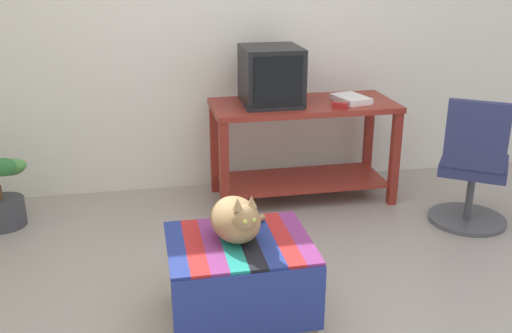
{
  "coord_description": "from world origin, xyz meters",
  "views": [
    {
      "loc": [
        -0.64,
        -2.38,
        1.75
      ],
      "look_at": [
        0.02,
        0.85,
        0.55
      ],
      "focal_mm": 41.35,
      "sensor_mm": 36.0,
      "label": 1
    }
  ],
  "objects": [
    {
      "name": "office_chair",
      "position": [
        1.49,
        0.91,
        0.39
      ],
      "size": [
        0.58,
        0.58,
        0.89
      ],
      "rotation": [
        0.0,
        0.0,
        2.54
      ],
      "color": "#4C4C51",
      "rests_on": "ground_plane"
    },
    {
      "name": "ottoman_with_blanket",
      "position": [
        -0.21,
        0.14,
        0.22
      ],
      "size": [
        0.7,
        0.59,
        0.43
      ],
      "color": "#7A664C",
      "rests_on": "ground_plane"
    },
    {
      "name": "keyboard",
      "position": [
        0.27,
        1.47,
        0.75
      ],
      "size": [
        0.4,
        0.16,
        0.02
      ],
      "primitive_type": "cube",
      "rotation": [
        0.0,
        0.0,
        -0.02
      ],
      "color": "black",
      "rests_on": "desk"
    },
    {
      "name": "desk",
      "position": [
        0.52,
        1.6,
        0.5
      ],
      "size": [
        1.32,
        0.59,
        0.74
      ],
      "rotation": [
        0.0,
        0.0,
        0.0
      ],
      "color": "maroon",
      "rests_on": "ground_plane"
    },
    {
      "name": "cat",
      "position": [
        -0.22,
        0.15,
        0.55
      ],
      "size": [
        0.33,
        0.38,
        0.27
      ],
      "rotation": [
        0.0,
        0.0,
        0.22
      ],
      "color": "#9E7A4C",
      "rests_on": "ottoman_with_blanket"
    },
    {
      "name": "book",
      "position": [
        0.86,
        1.56,
        0.76
      ],
      "size": [
        0.25,
        0.32,
        0.04
      ],
      "primitive_type": "cube",
      "rotation": [
        0.0,
        0.0,
        0.24
      ],
      "color": "white",
      "rests_on": "desk"
    },
    {
      "name": "stapler",
      "position": [
        0.72,
        1.4,
        0.76
      ],
      "size": [
        0.11,
        0.09,
        0.04
      ],
      "primitive_type": "cube",
      "rotation": [
        0.0,
        0.0,
        0.97
      ],
      "color": "#A31E1E",
      "rests_on": "desk"
    },
    {
      "name": "tv_monitor",
      "position": [
        0.28,
        1.64,
        0.93
      ],
      "size": [
        0.41,
        0.44,
        0.4
      ],
      "rotation": [
        0.0,
        0.0,
        0.0
      ],
      "color": "black",
      "rests_on": "desk"
    },
    {
      "name": "potted_plant",
      "position": [
        -1.6,
        1.53,
        0.22
      ],
      "size": [
        0.39,
        0.32,
        0.51
      ],
      "color": "#3D3D42",
      "rests_on": "ground_plane"
    },
    {
      "name": "back_wall",
      "position": [
        0.0,
        2.05,
        1.3
      ],
      "size": [
        8.0,
        0.1,
        2.6
      ],
      "primitive_type": "cube",
      "color": "silver",
      "rests_on": "ground_plane"
    },
    {
      "name": "ground_plane",
      "position": [
        0.0,
        0.0,
        0.0
      ],
      "size": [
        14.0,
        14.0,
        0.0
      ],
      "primitive_type": "plane",
      "color": "#9E9389"
    }
  ]
}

